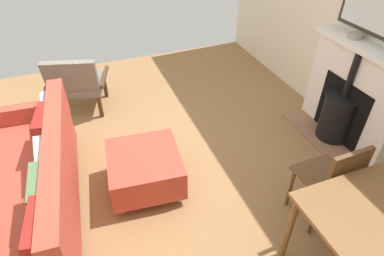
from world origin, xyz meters
name	(u,v)px	position (x,y,z in m)	size (l,w,h in m)	color
ground_plane	(131,173)	(0.00, 0.00, 0.00)	(5.19, 5.26, 0.01)	olive
wall_left	(375,2)	(-2.60, 0.00, 1.43)	(0.12, 5.26, 2.86)	silver
fireplace	(349,101)	(-2.39, 0.27, 0.49)	(0.53, 1.25, 1.10)	#93664C
mantel_bowl_near	(355,35)	(-2.42, 0.05, 1.13)	(0.14, 0.14, 0.05)	#9E9384
sofa	(26,190)	(0.88, 0.24, 0.36)	(1.02, 1.98, 0.82)	#B2B2B7
ottoman	(145,168)	(-0.11, 0.23, 0.24)	(0.72, 0.74, 0.40)	#B2B2B7
armchair_accent	(77,82)	(0.32, -1.32, 0.43)	(0.80, 0.74, 0.79)	#4C3321
dining_chair_near_fireplace	(333,178)	(-1.42, 1.14, 0.52)	(0.41, 0.41, 0.86)	brown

